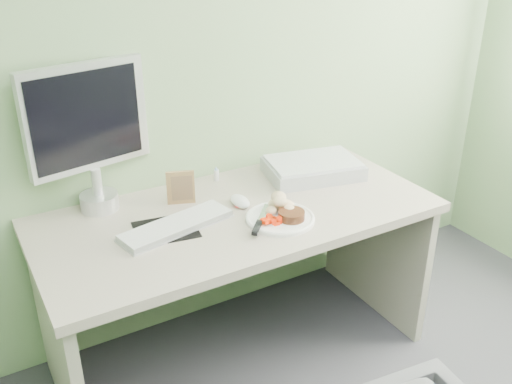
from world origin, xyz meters
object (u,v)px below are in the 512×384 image
scanner (313,169)px  monitor (89,130)px  plate (280,219)px  desk (238,250)px

scanner → monitor: 1.00m
scanner → plate: bearing=-128.9°
desk → scanner: 0.53m
plate → monitor: size_ratio=0.46×
plate → monitor: (-0.58, 0.47, 0.32)m
plate → monitor: bearing=141.2°
scanner → monitor: monitor is taller
plate → scanner: scanner is taller
monitor → scanner: bearing=-22.1°
desk → plate: bearing=-54.3°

